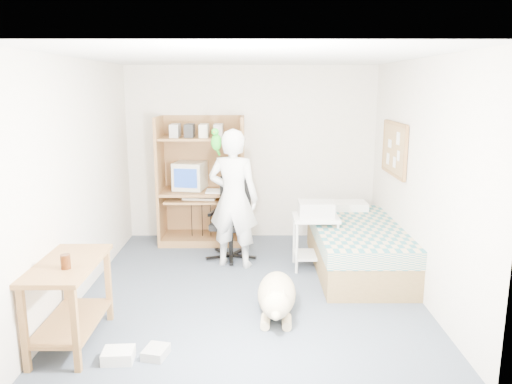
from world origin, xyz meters
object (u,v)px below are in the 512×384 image
dog (277,295)px  office_chair (232,230)px  side_desk (69,290)px  computer_hutch (202,186)px  bed (357,246)px  person (233,199)px  printer_cart (315,234)px

dog → office_chair: bearing=110.5°
office_chair → side_desk: bearing=-105.6°
side_desk → office_chair: 2.60m
computer_hutch → bed: (2.00, -1.12, -0.53)m
person → printer_cart: (1.00, -0.09, -0.42)m
person → bed: bearing=-170.1°
office_chair → person: 0.58m
dog → printer_cart: (0.53, 1.28, 0.24)m
computer_hutch → person: computer_hutch is taller
office_chair → dog: 1.76m
side_desk → office_chair: bearing=59.9°
bed → office_chair: size_ratio=1.96×
side_desk → dog: (1.81, 0.57, -0.30)m
office_chair → computer_hutch: bearing=137.7°
computer_hutch → person: (0.49, -1.00, 0.04)m
side_desk → printer_cart: size_ratio=1.51×
person → printer_cart: bearing=-170.7°
bed → person: (-1.51, 0.12, 0.57)m
bed → dog: bed is taller
side_desk → office_chair: (1.30, 2.24, -0.12)m
side_desk → dog: 1.92m
computer_hutch → dog: size_ratio=1.52×
bed → side_desk: (-2.85, -1.82, 0.21)m
computer_hutch → person: 1.11m
computer_hutch → office_chair: computer_hutch is taller
computer_hutch → office_chair: size_ratio=1.74×
side_desk → person: person is taller
bed → printer_cart: size_ratio=3.05×
computer_hutch → office_chair: 0.94m
dog → person: bearing=112.6°
bed → person: bearing=175.4°
person → dog: bearing=123.7°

